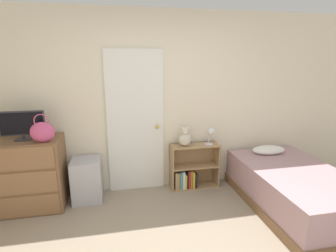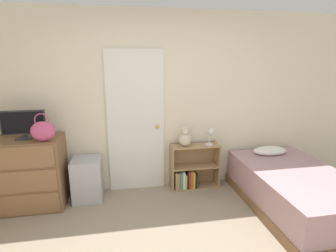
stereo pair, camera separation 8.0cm
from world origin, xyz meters
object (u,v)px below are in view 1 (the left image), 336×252
(bed, at_px, (295,188))
(dresser, at_px, (28,174))
(storage_bin, at_px, (87,180))
(handbag, at_px, (42,132))
(desk_lamp, at_px, (211,133))
(bookshelf, at_px, (190,171))
(teddy_bear, at_px, (185,138))
(tv, at_px, (22,125))

(bed, bearing_deg, dresser, 169.11)
(storage_bin, distance_m, bed, 2.76)
(handbag, bearing_deg, desk_lamp, 6.68)
(bookshelf, distance_m, teddy_bear, 0.54)
(bookshelf, bearing_deg, desk_lamp, -9.00)
(desk_lamp, relative_size, bed, 0.14)
(tv, bearing_deg, desk_lamp, 2.41)
(bed, bearing_deg, storage_bin, 165.01)
(teddy_bear, bearing_deg, desk_lamp, -5.86)
(handbag, relative_size, teddy_bear, 1.20)
(bed, bearing_deg, handbag, 170.96)
(handbag, height_order, storage_bin, handbag)
(storage_bin, height_order, desk_lamp, desk_lamp)
(bed, bearing_deg, teddy_bear, 148.33)
(handbag, bearing_deg, tv, 149.46)
(bookshelf, bearing_deg, teddy_bear, -176.50)
(handbag, distance_m, storage_bin, 0.91)
(storage_bin, relative_size, teddy_bear, 2.03)
(tv, xyz_separation_m, bed, (3.37, -0.65, -0.86))
(tv, xyz_separation_m, desk_lamp, (2.46, 0.10, -0.27))
(bookshelf, distance_m, desk_lamp, 0.65)
(desk_lamp, xyz_separation_m, bed, (0.90, -0.75, -0.59))
(bookshelf, height_order, desk_lamp, desk_lamp)
(dresser, relative_size, desk_lamp, 3.59)
(tv, relative_size, bookshelf, 0.73)
(teddy_bear, relative_size, bed, 0.15)
(teddy_bear, bearing_deg, dresser, -176.19)
(tv, distance_m, teddy_bear, 2.11)
(handbag, bearing_deg, dresser, 150.44)
(storage_bin, height_order, bookshelf, bookshelf)
(dresser, relative_size, tv, 1.77)
(tv, height_order, desk_lamp, tv)
(teddy_bear, relative_size, desk_lamp, 1.10)
(tv, relative_size, desk_lamp, 2.03)
(storage_bin, bearing_deg, bed, -14.99)
(storage_bin, xyz_separation_m, bed, (2.67, -0.71, -0.03))
(tv, distance_m, bookshelf, 2.35)
(handbag, height_order, bed, handbag)
(handbag, bearing_deg, storage_bin, 27.00)
(storage_bin, bearing_deg, tv, -174.52)
(tv, height_order, handbag, tv)
(tv, bearing_deg, storage_bin, 5.48)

